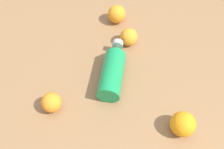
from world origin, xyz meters
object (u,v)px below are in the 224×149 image
object	(u,v)px
orange_0	(51,102)
orange_3	(183,124)
orange_2	(117,14)
orange_1	(129,37)
water_bottle	(113,69)

from	to	relation	value
orange_0	orange_3	xyz separation A→B (m)	(-0.41, 0.10, 0.01)
orange_0	orange_2	bearing A→B (deg)	-120.47
orange_0	orange_2	size ratio (longest dim) A/B	0.88
orange_0	orange_3	bearing A→B (deg)	165.84
orange_2	orange_1	bearing A→B (deg)	106.13
water_bottle	orange_3	bearing A→B (deg)	-126.00
water_bottle	orange_3	distance (m)	0.30
orange_1	orange_2	bearing A→B (deg)	-73.87
orange_3	orange_0	bearing A→B (deg)	-14.16
water_bottle	orange_2	world-z (taller)	water_bottle
orange_0	orange_3	size ratio (longest dim) A/B	0.85
water_bottle	orange_3	xyz separation A→B (m)	(-0.20, 0.22, 0.00)
orange_1	orange_2	distance (m)	0.14
water_bottle	orange_0	xyz separation A→B (m)	(0.21, 0.12, -0.01)
water_bottle	orange_1	distance (m)	0.17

